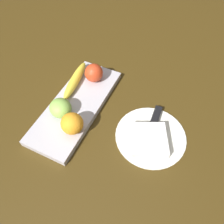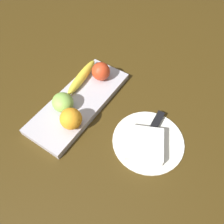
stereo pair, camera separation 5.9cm
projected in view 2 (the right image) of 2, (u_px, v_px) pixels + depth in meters
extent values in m
plane|color=#3F2E0F|center=(82.00, 107.00, 0.78)|extent=(2.40, 2.40, 0.00)
cube|color=#B9B5BF|center=(80.00, 102.00, 0.78)|extent=(0.41, 0.16, 0.02)
sphere|color=red|center=(101.00, 71.00, 0.80)|extent=(0.07, 0.07, 0.07)
ellipsoid|color=yellow|center=(82.00, 77.00, 0.81)|extent=(0.20, 0.06, 0.03)
sphere|color=orange|center=(71.00, 119.00, 0.68)|extent=(0.07, 0.07, 0.07)
ellipsoid|color=#8ABC50|center=(63.00, 102.00, 0.72)|extent=(0.09, 0.09, 0.06)
cylinder|color=white|center=(148.00, 140.00, 0.69)|extent=(0.23, 0.23, 0.01)
cube|color=white|center=(145.00, 144.00, 0.66)|extent=(0.15, 0.15, 0.03)
cube|color=silver|center=(149.00, 137.00, 0.69)|extent=(0.15, 0.03, 0.00)
cube|color=black|center=(156.00, 122.00, 0.72)|extent=(0.09, 0.03, 0.01)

